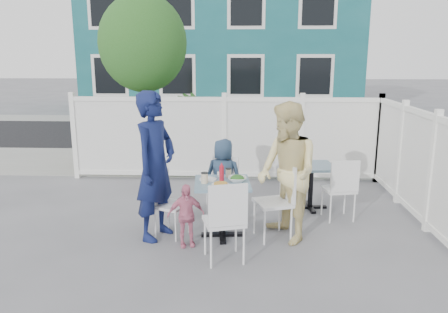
{
  "coord_description": "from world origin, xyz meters",
  "views": [
    {
      "loc": [
        0.48,
        -5.75,
        2.36
      ],
      "look_at": [
        0.21,
        0.09,
        1.0
      ],
      "focal_mm": 35.0,
      "sensor_mm": 36.0,
      "label": 1
    }
  ],
  "objects_px": {
    "woman": "(287,173)",
    "toddler": "(186,215)",
    "utility_cabinet": "(129,133)",
    "main_table": "(222,194)",
    "chair_back": "(223,183)",
    "spare_table": "(311,175)",
    "chair_right": "(279,195)",
    "chair_near": "(226,216)",
    "boy": "(223,177)",
    "man": "(155,166)",
    "chair_left": "(167,199)"
  },
  "relations": [
    {
      "from": "utility_cabinet",
      "to": "woman",
      "type": "bearing_deg",
      "value": -56.15
    },
    {
      "from": "chair_right",
      "to": "man",
      "type": "xyz_separation_m",
      "value": [
        -1.6,
        -0.06,
        0.39
      ]
    },
    {
      "from": "chair_back",
      "to": "toddler",
      "type": "distance_m",
      "value": 1.17
    },
    {
      "from": "chair_back",
      "to": "woman",
      "type": "xyz_separation_m",
      "value": [
        0.85,
        -0.84,
        0.39
      ]
    },
    {
      "from": "chair_left",
      "to": "woman",
      "type": "bearing_deg",
      "value": 109.81
    },
    {
      "from": "utility_cabinet",
      "to": "woman",
      "type": "height_order",
      "value": "woman"
    },
    {
      "from": "main_table",
      "to": "chair_right",
      "type": "xyz_separation_m",
      "value": [
        0.74,
        0.01,
        -0.01
      ]
    },
    {
      "from": "man",
      "to": "toddler",
      "type": "distance_m",
      "value": 0.75
    },
    {
      "from": "chair_right",
      "to": "woman",
      "type": "relative_size",
      "value": 0.55
    },
    {
      "from": "chair_left",
      "to": "toddler",
      "type": "relative_size",
      "value": 1.06
    },
    {
      "from": "utility_cabinet",
      "to": "chair_left",
      "type": "relative_size",
      "value": 1.42
    },
    {
      "from": "spare_table",
      "to": "man",
      "type": "relative_size",
      "value": 0.37
    },
    {
      "from": "boy",
      "to": "toddler",
      "type": "height_order",
      "value": "boy"
    },
    {
      "from": "man",
      "to": "woman",
      "type": "relative_size",
      "value": 1.07
    },
    {
      "from": "spare_table",
      "to": "chair_left",
      "type": "xyz_separation_m",
      "value": [
        -2.07,
        -1.12,
        -0.05
      ]
    },
    {
      "from": "chair_back",
      "to": "toddler",
      "type": "bearing_deg",
      "value": 83.96
    },
    {
      "from": "utility_cabinet",
      "to": "spare_table",
      "type": "bearing_deg",
      "value": -42.84
    },
    {
      "from": "chair_near",
      "to": "man",
      "type": "xyz_separation_m",
      "value": [
        -0.94,
        0.73,
        0.4
      ]
    },
    {
      "from": "chair_near",
      "to": "boy",
      "type": "bearing_deg",
      "value": 77.95
    },
    {
      "from": "chair_right",
      "to": "woman",
      "type": "height_order",
      "value": "woman"
    },
    {
      "from": "chair_right",
      "to": "chair_back",
      "type": "bearing_deg",
      "value": 26.83
    },
    {
      "from": "chair_near",
      "to": "chair_right",
      "type": "bearing_deg",
      "value": 33.8
    },
    {
      "from": "main_table",
      "to": "man",
      "type": "distance_m",
      "value": 0.94
    },
    {
      "from": "utility_cabinet",
      "to": "woman",
      "type": "relative_size",
      "value": 0.68
    },
    {
      "from": "utility_cabinet",
      "to": "man",
      "type": "distance_m",
      "value": 4.63
    },
    {
      "from": "toddler",
      "to": "utility_cabinet",
      "type": "bearing_deg",
      "value": 95.93
    },
    {
      "from": "chair_near",
      "to": "boy",
      "type": "height_order",
      "value": "boy"
    },
    {
      "from": "spare_table",
      "to": "chair_right",
      "type": "distance_m",
      "value": 1.28
    },
    {
      "from": "utility_cabinet",
      "to": "toddler",
      "type": "xyz_separation_m",
      "value": [
        1.93,
        -4.63,
        -0.2
      ]
    },
    {
      "from": "spare_table",
      "to": "chair_right",
      "type": "relative_size",
      "value": 0.73
    },
    {
      "from": "chair_left",
      "to": "chair_near",
      "type": "distance_m",
      "value": 1.15
    },
    {
      "from": "woman",
      "to": "toddler",
      "type": "height_order",
      "value": "woman"
    },
    {
      "from": "chair_right",
      "to": "chair_near",
      "type": "height_order",
      "value": "chair_right"
    },
    {
      "from": "chair_near",
      "to": "man",
      "type": "bearing_deg",
      "value": 126.53
    },
    {
      "from": "main_table",
      "to": "man",
      "type": "height_order",
      "value": "man"
    },
    {
      "from": "chair_right",
      "to": "woman",
      "type": "xyz_separation_m",
      "value": [
        0.09,
        -0.07,
        0.32
      ]
    },
    {
      "from": "main_table",
      "to": "toddler",
      "type": "height_order",
      "value": "toddler"
    },
    {
      "from": "chair_left",
      "to": "woman",
      "type": "xyz_separation_m",
      "value": [
        1.57,
        -0.1,
        0.4
      ]
    },
    {
      "from": "main_table",
      "to": "toddler",
      "type": "bearing_deg",
      "value": -143.97
    },
    {
      "from": "main_table",
      "to": "man",
      "type": "relative_size",
      "value": 0.4
    },
    {
      "from": "chair_near",
      "to": "man",
      "type": "height_order",
      "value": "man"
    },
    {
      "from": "man",
      "to": "chair_near",
      "type": "bearing_deg",
      "value": -105.2
    },
    {
      "from": "chair_left",
      "to": "boy",
      "type": "distance_m",
      "value": 1.08
    },
    {
      "from": "spare_table",
      "to": "boy",
      "type": "distance_m",
      "value": 1.39
    },
    {
      "from": "spare_table",
      "to": "chair_near",
      "type": "height_order",
      "value": "chair_near"
    },
    {
      "from": "chair_near",
      "to": "woman",
      "type": "height_order",
      "value": "woman"
    },
    {
      "from": "chair_left",
      "to": "chair_right",
      "type": "xyz_separation_m",
      "value": [
        1.48,
        -0.03,
        0.08
      ]
    },
    {
      "from": "utility_cabinet",
      "to": "spare_table",
      "type": "xyz_separation_m",
      "value": [
        3.7,
        -3.16,
        -0.06
      ]
    },
    {
      "from": "chair_left",
      "to": "man",
      "type": "xyz_separation_m",
      "value": [
        -0.12,
        -0.08,
        0.47
      ]
    },
    {
      "from": "man",
      "to": "chair_back",
      "type": "bearing_deg",
      "value": -23.2
    }
  ]
}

